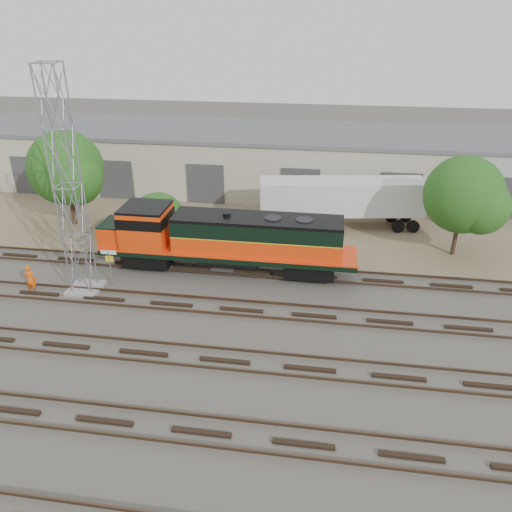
# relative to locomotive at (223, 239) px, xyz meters

# --- Properties ---
(ground) EXTENTS (140.00, 140.00, 0.00)m
(ground) POSITION_rel_locomotive_xyz_m (1.94, -6.00, -2.22)
(ground) COLOR #47423A
(ground) RESTS_ON ground
(dirt_strip) EXTENTS (80.00, 16.00, 0.02)m
(dirt_strip) POSITION_rel_locomotive_xyz_m (1.94, 9.00, -2.21)
(dirt_strip) COLOR #726047
(dirt_strip) RESTS_ON ground
(tracks) EXTENTS (80.00, 20.40, 0.28)m
(tracks) POSITION_rel_locomotive_xyz_m (1.94, -9.00, -2.15)
(tracks) COLOR black
(tracks) RESTS_ON ground
(warehouse) EXTENTS (58.40, 10.40, 5.30)m
(warehouse) POSITION_rel_locomotive_xyz_m (1.98, 16.98, 0.43)
(warehouse) COLOR #B8B199
(warehouse) RESTS_ON ground
(locomotive) EXTENTS (15.99, 2.80, 3.84)m
(locomotive) POSITION_rel_locomotive_xyz_m (0.00, 0.00, 0.00)
(locomotive) COLOR black
(locomotive) RESTS_ON tracks
(signal_tower) EXTENTS (1.87, 1.87, 12.67)m
(signal_tower) POSITION_rel_locomotive_xyz_m (-7.63, -3.57, 3.96)
(signal_tower) COLOR gray
(signal_tower) RESTS_ON ground
(sign_post) EXTENTS (0.95, 0.07, 2.33)m
(sign_post) POSITION_rel_locomotive_xyz_m (-6.28, -2.75, -0.59)
(sign_post) COLOR gray
(sign_post) RESTS_ON ground
(worker) EXTENTS (0.65, 0.42, 1.77)m
(worker) POSITION_rel_locomotive_xyz_m (-10.56, -4.31, -1.34)
(worker) COLOR #F6590D
(worker) RESTS_ON ground
(semi_trailer) EXTENTS (12.36, 4.27, 3.73)m
(semi_trailer) POSITION_rel_locomotive_xyz_m (7.55, 8.35, 0.12)
(semi_trailer) COLOR silver
(semi_trailer) RESTS_ON ground
(dumpster_blue) EXTENTS (1.72, 1.63, 1.50)m
(dumpster_blue) POSITION_rel_locomotive_xyz_m (16.16, 10.19, -1.47)
(dumpster_blue) COLOR navy
(dumpster_blue) RESTS_ON ground
(tree_west) EXTENTS (5.78, 5.50, 7.20)m
(tree_west) POSITION_rel_locomotive_xyz_m (-12.79, 5.74, 2.08)
(tree_west) COLOR #382619
(tree_west) RESTS_ON ground
(tree_mid) EXTENTS (4.00, 3.81, 3.81)m
(tree_mid) POSITION_rel_locomotive_xyz_m (-5.28, 3.66, -0.64)
(tree_mid) COLOR #382619
(tree_mid) RESTS_ON ground
(tree_east) EXTENTS (5.29, 5.03, 6.80)m
(tree_east) POSITION_rel_locomotive_xyz_m (15.13, 4.45, 1.92)
(tree_east) COLOR #382619
(tree_east) RESTS_ON ground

